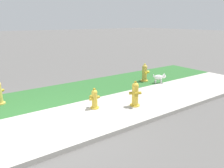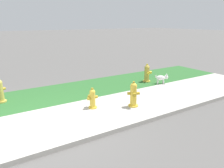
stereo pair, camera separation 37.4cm
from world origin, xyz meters
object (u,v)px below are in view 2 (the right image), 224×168
Objects in this scene: small_white_dog at (162,78)px; fire_hydrant_across_street at (133,95)px; fire_hydrant_far_end at (92,99)px; fire_hydrant_mid_block at (147,73)px; fire_hydrant_near_corner at (0,91)px.

fire_hydrant_across_street is at bearing -118.53° from small_white_dog.
fire_hydrant_far_end is 1.31× the size of small_white_dog.
small_white_dog is at bearing 46.36° from fire_hydrant_mid_block.
fire_hydrant_near_corner is at bearing -77.87° from fire_hydrant_mid_block.
fire_hydrant_mid_block is 0.68m from small_white_dog.
fire_hydrant_near_corner is 1.63× the size of small_white_dog.
fire_hydrant_mid_block is at bearing 16.98° from fire_hydrant_far_end.
fire_hydrant_across_street is 2.94m from small_white_dog.
fire_hydrant_far_end is (2.30, -2.06, -0.08)m from fire_hydrant_near_corner.
fire_hydrant_near_corner is 6.15m from small_white_dog.
small_white_dog is (6.02, -1.23, -0.13)m from fire_hydrant_near_corner.
fire_hydrant_far_end is 0.80× the size of fire_hydrant_across_street.
fire_hydrant_mid_block is at bearing -37.34° from fire_hydrant_near_corner.
small_white_dog is at bearing -122.12° from fire_hydrant_across_street.
fire_hydrant_across_street is 1.64× the size of small_white_dog.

